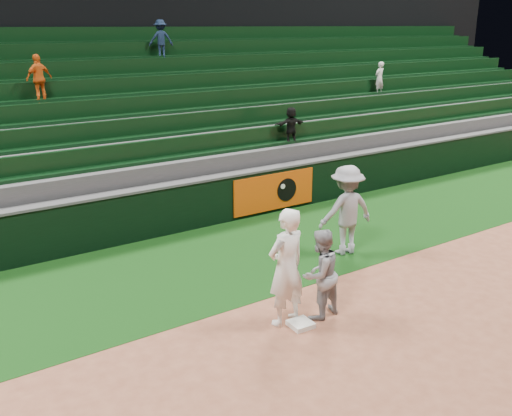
{
  "coord_description": "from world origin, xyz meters",
  "views": [
    {
      "loc": [
        -5.74,
        -6.99,
        4.92
      ],
      "look_at": [
        0.56,
        2.3,
        1.3
      ],
      "focal_mm": 40.0,
      "sensor_mm": 36.0,
      "label": 1
    }
  ],
  "objects_px": {
    "first_baseman": "(286,267)",
    "baserunner": "(320,274)",
    "base_coach": "(346,210)",
    "first_base": "(301,324)"
  },
  "relations": [
    {
      "from": "baserunner",
      "to": "first_baseman",
      "type": "bearing_deg",
      "value": -21.02
    },
    {
      "from": "first_baseman",
      "to": "base_coach",
      "type": "xyz_separation_m",
      "value": [
        3.01,
        1.78,
        -0.02
      ]
    },
    {
      "from": "first_baseman",
      "to": "baserunner",
      "type": "bearing_deg",
      "value": 160.72
    },
    {
      "from": "first_base",
      "to": "base_coach",
      "type": "xyz_separation_m",
      "value": [
        2.87,
        2.04,
        0.97
      ]
    },
    {
      "from": "first_baseman",
      "to": "base_coach",
      "type": "height_order",
      "value": "first_baseman"
    },
    {
      "from": "first_base",
      "to": "baserunner",
      "type": "relative_size",
      "value": 0.23
    },
    {
      "from": "first_base",
      "to": "baserunner",
      "type": "height_order",
      "value": "baserunner"
    },
    {
      "from": "first_base",
      "to": "base_coach",
      "type": "height_order",
      "value": "base_coach"
    },
    {
      "from": "first_base",
      "to": "baserunner",
      "type": "xyz_separation_m",
      "value": [
        0.49,
        0.11,
        0.77
      ]
    },
    {
      "from": "first_base",
      "to": "first_baseman",
      "type": "xyz_separation_m",
      "value": [
        -0.14,
        0.26,
        1.0
      ]
    }
  ]
}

